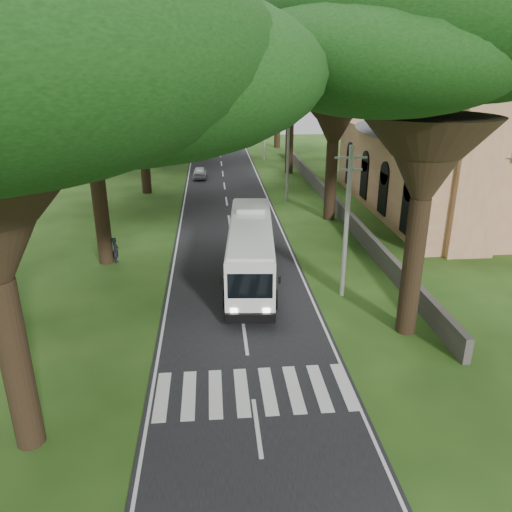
{
  "coord_description": "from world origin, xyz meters",
  "views": [
    {
      "loc": [
        -1.29,
        -17.76,
        11.71
      ],
      "look_at": [
        0.92,
        6.59,
        2.2
      ],
      "focal_mm": 35.0,
      "sensor_mm": 36.0,
      "label": 1
    }
  ],
  "objects_px": {
    "pole_mid": "(288,154)",
    "pedestrian": "(116,250)",
    "church": "(447,152)",
    "pole_far": "(264,127)",
    "distant_car_b": "(214,145)",
    "distant_car_a": "(200,172)",
    "pole_near": "(347,221)",
    "coach_bus": "(251,249)"
  },
  "relations": [
    {
      "from": "church",
      "to": "pole_mid",
      "type": "bearing_deg",
      "value": 160.19
    },
    {
      "from": "distant_car_a",
      "to": "church",
      "type": "bearing_deg",
      "value": 146.07
    },
    {
      "from": "pole_near",
      "to": "pedestrian",
      "type": "relative_size",
      "value": 4.86
    },
    {
      "from": "distant_car_b",
      "to": "pedestrian",
      "type": "xyz_separation_m",
      "value": [
        -6.57,
        -42.93,
        0.2
      ]
    },
    {
      "from": "pole_near",
      "to": "pedestrian",
      "type": "bearing_deg",
      "value": 155.25
    },
    {
      "from": "distant_car_b",
      "to": "coach_bus",
      "type": "bearing_deg",
      "value": -103.29
    },
    {
      "from": "church",
      "to": "pedestrian",
      "type": "distance_m",
      "value": 27.31
    },
    {
      "from": "pole_far",
      "to": "church",
      "type": "bearing_deg",
      "value": -63.18
    },
    {
      "from": "pole_near",
      "to": "coach_bus",
      "type": "distance_m",
      "value": 5.91
    },
    {
      "from": "church",
      "to": "distant_car_b",
      "type": "relative_size",
      "value": 6.64
    },
    {
      "from": "pole_near",
      "to": "pole_far",
      "type": "height_order",
      "value": "same"
    },
    {
      "from": "distant_car_b",
      "to": "pole_near",
      "type": "bearing_deg",
      "value": -97.93
    },
    {
      "from": "church",
      "to": "pole_far",
      "type": "height_order",
      "value": "church"
    },
    {
      "from": "coach_bus",
      "to": "pedestrian",
      "type": "distance_m",
      "value": 8.85
    },
    {
      "from": "church",
      "to": "coach_bus",
      "type": "height_order",
      "value": "church"
    },
    {
      "from": "pole_far",
      "to": "distant_car_a",
      "type": "distance_m",
      "value": 13.27
    },
    {
      "from": "church",
      "to": "distant_car_b",
      "type": "height_order",
      "value": "church"
    },
    {
      "from": "pole_mid",
      "to": "pedestrian",
      "type": "height_order",
      "value": "pole_mid"
    },
    {
      "from": "pole_mid",
      "to": "distant_car_b",
      "type": "height_order",
      "value": "pole_mid"
    },
    {
      "from": "church",
      "to": "pole_near",
      "type": "relative_size",
      "value": 3.0
    },
    {
      "from": "pedestrian",
      "to": "pole_mid",
      "type": "bearing_deg",
      "value": -48.64
    },
    {
      "from": "pole_near",
      "to": "pole_mid",
      "type": "relative_size",
      "value": 1.0
    },
    {
      "from": "coach_bus",
      "to": "church",
      "type": "bearing_deg",
      "value": 41.88
    },
    {
      "from": "church",
      "to": "distant_car_b",
      "type": "xyz_separation_m",
      "value": [
        -18.66,
        33.32,
        -4.28
      ]
    },
    {
      "from": "pole_mid",
      "to": "distant_car_b",
      "type": "distance_m",
      "value": 29.76
    },
    {
      "from": "distant_car_b",
      "to": "distant_car_a",
      "type": "bearing_deg",
      "value": -110.46
    },
    {
      "from": "distant_car_a",
      "to": "distant_car_b",
      "type": "distance_m",
      "value": 18.92
    },
    {
      "from": "pole_mid",
      "to": "distant_car_b",
      "type": "bearing_deg",
      "value": 102.31
    },
    {
      "from": "church",
      "to": "pole_mid",
      "type": "xyz_separation_m",
      "value": [
        -12.36,
        4.45,
        -0.73
      ]
    },
    {
      "from": "pole_mid",
      "to": "pole_far",
      "type": "bearing_deg",
      "value": 90.0
    },
    {
      "from": "church",
      "to": "distant_car_b",
      "type": "bearing_deg",
      "value": 119.26
    },
    {
      "from": "pole_far",
      "to": "distant_car_a",
      "type": "height_order",
      "value": "pole_far"
    },
    {
      "from": "pole_far",
      "to": "pedestrian",
      "type": "height_order",
      "value": "pole_far"
    },
    {
      "from": "pole_mid",
      "to": "pole_far",
      "type": "xyz_separation_m",
      "value": [
        0.0,
        20.0,
        0.0
      ]
    },
    {
      "from": "pedestrian",
      "to": "church",
      "type": "bearing_deg",
      "value": -75.33
    },
    {
      "from": "coach_bus",
      "to": "distant_car_b",
      "type": "xyz_separation_m",
      "value": [
        -1.6,
        46.17,
        -1.19
      ]
    },
    {
      "from": "pole_mid",
      "to": "pole_far",
      "type": "height_order",
      "value": "same"
    },
    {
      "from": "pedestrian",
      "to": "distant_car_a",
      "type": "bearing_deg",
      "value": -17.6
    },
    {
      "from": "pole_mid",
      "to": "coach_bus",
      "type": "relative_size",
      "value": 0.69
    },
    {
      "from": "coach_bus",
      "to": "pedestrian",
      "type": "xyz_separation_m",
      "value": [
        -8.18,
        3.24,
        -0.99
      ]
    },
    {
      "from": "pole_far",
      "to": "coach_bus",
      "type": "distance_m",
      "value": 37.67
    },
    {
      "from": "church",
      "to": "coach_bus",
      "type": "distance_m",
      "value": 21.58
    }
  ]
}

